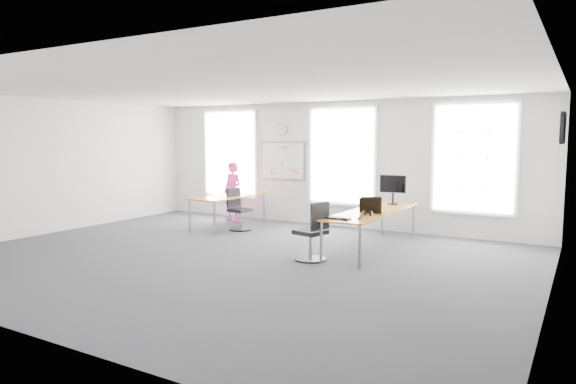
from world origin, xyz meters
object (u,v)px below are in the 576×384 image
Objects in this scene: chair_left at (238,212)px; monitor at (393,187)px; desk_right at (373,213)px; keyboard at (338,218)px; person at (232,192)px; chair_right at (313,235)px; desk_left at (229,198)px; headphones at (367,213)px.

monitor is at bearing -71.86° from chair_left.
keyboard is at bearing -96.63° from desk_right.
keyboard is (4.14, -2.59, 0.00)m from person.
keyboard is (3.31, -1.68, 0.34)m from chair_left.
desk_right is 2.98× the size of chair_right.
desk_left is 3.45× the size of monitor.
chair_right is 0.68× the size of person.
monitor reaches higher than desk_right.
desk_right is 0.69m from headphones.
chair_right is 1.07× the size of chair_left.
monitor reaches higher than chair_left.
keyboard is 2.40m from monitor.
chair_left is 3.78m from headphones.
chair_left is (-3.45, 0.41, -0.28)m from desk_right.
desk_right is 2.03× the size of person.
chair_right is 3.41m from chair_left.
monitor is at bearing 89.22° from desk_right.
headphones is (0.15, -0.66, 0.10)m from desk_right.
chair_left is at bearing -24.17° from desk_left.
keyboard is at bearing 118.55° from chair_right.
person is at bearing 173.97° from monitor.
monitor is (3.88, 0.51, 0.41)m from desk_left.
desk_left is at bearing 171.27° from desk_right.
person reaches higher than chair_right.
desk_left is 3.86m from chair_right.
keyboard is (3.71, -1.87, 0.06)m from desk_left.
desk_right is 1.47× the size of desk_left.
keyboard is 0.68m from headphones.
desk_left is at bearing -175.63° from monitor.
monitor is at bearing 7.43° from desk_left.
chair_right is at bearing -111.84° from desk_right.
monitor is at bearing 6.25° from person.
person is 8.50× the size of headphones.
person reaches higher than headphones.
person reaches higher than desk_left.
chair_left is at bearing 153.43° from keyboard.
headphones reaches higher than desk_left.
headphones is (3.60, -1.07, 0.37)m from chair_left.
desk_right is at bearing 170.90° from chair_right.
chair_left is 1.28m from person.
headphones is at bearing -14.87° from person.
chair_left is 5.43× the size of headphones.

